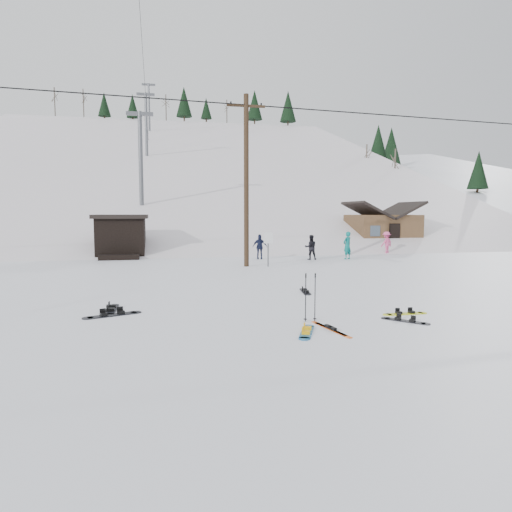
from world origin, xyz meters
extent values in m
plane|color=white|center=(0.00, 0.00, 0.00)|extent=(200.00, 200.00, 0.00)
cube|color=white|center=(0.00, 55.00, -12.00)|extent=(60.00, 85.24, 65.97)
cube|color=white|center=(38.00, 50.00, -11.00)|extent=(45.66, 93.98, 54.59)
cylinder|color=#3A2819|center=(2.00, 14.00, 4.50)|extent=(0.26, 0.26, 9.00)
cube|color=#3A2819|center=(2.00, 14.00, 8.40)|extent=(2.00, 0.12, 0.12)
cylinder|color=black|center=(2.00, 14.00, 8.52)|extent=(0.08, 0.08, 0.12)
cylinder|color=#595B60|center=(3.10, 13.60, 0.90)|extent=(0.07, 0.07, 1.80)
cube|color=white|center=(3.10, 13.56, 1.55)|extent=(0.50, 0.04, 0.60)
cube|color=black|center=(-5.00, 21.00, 1.25)|extent=(3.00, 3.00, 2.50)
cube|color=black|center=(-5.00, 21.00, 2.62)|extent=(3.40, 3.40, 0.25)
cube|color=black|center=(-5.00, 19.20, 0.15)|extent=(2.40, 1.20, 0.30)
cylinder|color=#595B60|center=(-4.00, 30.00, 7.25)|extent=(0.36, 0.36, 8.00)
cube|color=#595B60|center=(-4.00, 30.00, 11.05)|extent=(2.20, 0.30, 0.30)
cylinder|color=#595B60|center=(-4.00, 50.00, 13.75)|extent=(0.36, 0.36, 8.00)
cube|color=#595B60|center=(-4.00, 50.00, 17.55)|extent=(2.20, 0.30, 0.30)
cylinder|color=#595B60|center=(-4.00, 70.00, 20.25)|extent=(0.36, 0.36, 8.00)
cube|color=#595B60|center=(-4.00, 70.00, 24.05)|extent=(2.20, 0.30, 0.30)
cube|color=brown|center=(15.00, 24.00, 1.35)|extent=(5.00, 4.00, 2.70)
cube|color=black|center=(13.65, 24.00, 3.05)|extent=(2.69, 4.40, 1.43)
cube|color=black|center=(16.35, 24.00, 3.05)|extent=(2.69, 4.40, 1.43)
cube|color=black|center=(15.00, 21.98, 1.10)|extent=(0.90, 0.06, 1.90)
cube|color=#1867A1|center=(0.91, 0.33, 0.01)|extent=(0.71, 1.17, 0.02)
cylinder|color=#1867A1|center=(1.14, 0.86, 0.01)|extent=(0.27, 0.27, 0.02)
cylinder|color=#1867A1|center=(0.68, -0.21, 0.01)|extent=(0.27, 0.27, 0.02)
cube|color=#F0A60C|center=(0.99, 0.52, 0.06)|extent=(0.23, 0.21, 0.08)
cube|color=#F0A60C|center=(0.83, 0.13, 0.06)|extent=(0.23, 0.21, 0.08)
cube|color=#DC5316|center=(1.59, 0.40, 0.01)|extent=(0.39, 1.56, 0.02)
cube|color=black|center=(1.59, 0.40, 0.06)|extent=(0.13, 0.29, 0.07)
cube|color=#DC5316|center=(1.56, 0.56, 0.01)|extent=(0.39, 1.56, 0.02)
cube|color=black|center=(1.56, 0.56, 0.06)|extent=(0.13, 0.29, 0.07)
cylinder|color=black|center=(1.23, 1.42, 0.62)|extent=(0.02, 0.02, 1.24)
cylinder|color=black|center=(1.23, 1.42, 0.06)|extent=(0.09, 0.09, 0.01)
cylinder|color=black|center=(1.23, 1.42, 1.22)|extent=(0.04, 0.04, 0.11)
cylinder|color=black|center=(1.49, 1.42, 0.62)|extent=(0.02, 0.02, 1.24)
cylinder|color=black|center=(1.49, 1.42, 0.06)|extent=(0.09, 0.09, 0.01)
cylinder|color=black|center=(1.49, 1.42, 1.22)|extent=(0.04, 0.04, 0.11)
cube|color=black|center=(-3.84, 3.18, 0.01)|extent=(1.36, 0.77, 0.03)
cylinder|color=black|center=(-3.22, 3.42, 0.01)|extent=(0.31, 0.31, 0.03)
cylinder|color=black|center=(-4.46, 2.94, 0.01)|extent=(0.31, 0.31, 0.03)
cube|color=black|center=(-3.61, 3.26, 0.07)|extent=(0.23, 0.26, 0.09)
cube|color=black|center=(-4.06, 3.09, 0.07)|extent=(0.23, 0.26, 0.09)
cube|color=black|center=(-3.94, 3.91, 0.01)|extent=(0.32, 1.35, 0.03)
cylinder|color=black|center=(-3.93, 4.58, 0.01)|extent=(0.31, 0.31, 0.03)
cylinder|color=black|center=(-3.94, 3.23, 0.01)|extent=(0.31, 0.31, 0.03)
cube|color=black|center=(-3.94, 4.15, 0.07)|extent=(0.22, 0.17, 0.09)
cube|color=black|center=(-3.94, 3.66, 0.07)|extent=(0.22, 0.17, 0.09)
cube|color=black|center=(3.82, 0.89, 0.01)|extent=(0.89, 0.96, 0.02)
cylinder|color=black|center=(4.17, 0.49, 0.01)|extent=(0.24, 0.24, 0.02)
cylinder|color=black|center=(3.46, 1.28, 0.01)|extent=(0.24, 0.24, 0.02)
cube|color=black|center=(3.94, 0.74, 0.06)|extent=(0.22, 0.21, 0.07)
cube|color=black|center=(3.69, 1.03, 0.06)|extent=(0.22, 0.21, 0.07)
cube|color=#F4FC1C|center=(4.27, 1.67, 0.01)|extent=(1.09, 0.26, 0.02)
cylinder|color=#F4FC1C|center=(4.81, 1.68, 0.01)|extent=(0.25, 0.25, 0.02)
cylinder|color=#F4FC1C|center=(3.72, 1.67, 0.01)|extent=(0.25, 0.25, 0.02)
cube|color=black|center=(4.46, 1.67, 0.06)|extent=(0.14, 0.18, 0.07)
cube|color=black|center=(4.07, 1.67, 0.06)|extent=(0.14, 0.18, 0.07)
cube|color=black|center=(2.62, 5.72, 0.01)|extent=(0.43, 1.15, 0.02)
cylinder|color=black|center=(2.71, 6.28, 0.01)|extent=(0.26, 0.26, 0.02)
cylinder|color=black|center=(2.53, 5.17, 0.01)|extent=(0.26, 0.26, 0.02)
cube|color=black|center=(2.65, 5.92, 0.06)|extent=(0.20, 0.17, 0.07)
cube|color=black|center=(2.59, 5.52, 0.06)|extent=(0.20, 0.17, 0.07)
imported|color=#0B6F6A|center=(8.82, 16.48, 0.85)|extent=(0.74, 0.65, 1.70)
imported|color=black|center=(6.49, 16.61, 0.76)|extent=(0.81, 0.67, 1.52)
imported|color=#E8528C|center=(12.97, 19.38, 0.78)|extent=(1.15, 0.94, 1.55)
imported|color=#161C38|center=(3.51, 17.56, 0.77)|extent=(0.97, 0.61, 1.54)
camera|label=1|loc=(-2.47, -9.89, 2.86)|focal=32.00mm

